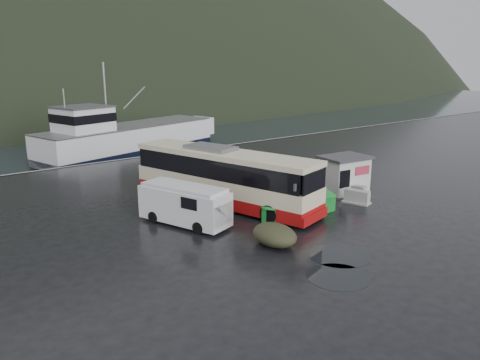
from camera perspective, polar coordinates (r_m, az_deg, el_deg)
ground at (r=27.17m, az=-0.18°, el=-4.88°), size 160.00×160.00×0.00m
quay_edge at (r=44.17m, az=-16.23°, el=2.12°), size 160.00×0.60×1.50m
coach_bus at (r=30.08m, az=-1.95°, el=-2.95°), size 6.54×13.54×3.72m
white_van at (r=26.70m, az=-6.72°, el=-5.34°), size 3.56×5.79×2.28m
waste_bin_left at (r=26.91m, az=3.96°, el=-5.11°), size 1.19×1.19×1.31m
waste_bin_right at (r=29.29m, az=10.15°, el=-3.66°), size 1.05×1.05×1.45m
dome_tent at (r=23.74m, az=4.22°, el=-7.85°), size 2.18×2.85×1.05m
ticket_kiosk at (r=33.69m, az=12.45°, el=-1.38°), size 3.51×2.81×2.55m
jersey_barrier_a at (r=32.81m, az=13.80°, el=-1.89°), size 1.05×1.64×0.76m
jersey_barrier_b at (r=29.72m, az=8.28°, el=-3.32°), size 1.14×1.70×0.78m
jersey_barrier_c at (r=31.22m, az=14.01°, el=-2.74°), size 1.29×1.88×0.86m
fishing_trawler at (r=54.50m, az=-13.26°, el=4.57°), size 25.88×11.85×10.12m
puddles at (r=24.53m, az=9.79°, el=-7.27°), size 9.54×13.29×0.01m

